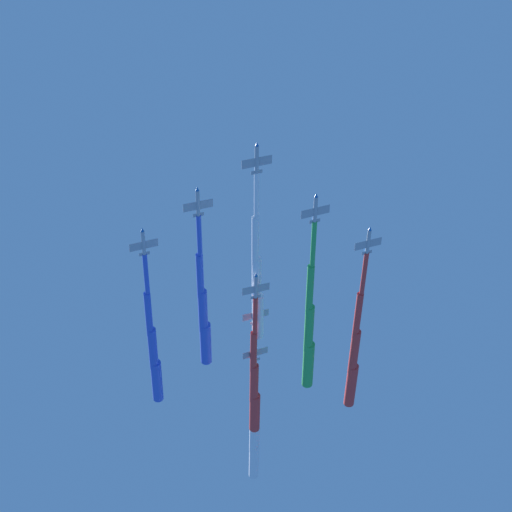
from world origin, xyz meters
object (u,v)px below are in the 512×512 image
object	(u,v)px
jet_port_outer	(254,384)
jet_port_inner	(309,330)
jet_lead	(257,281)
jet_starboard_inner	(203,312)
jet_starboard_mid	(153,350)
jet_starboard_outer	(254,415)
jet_trail_port	(254,436)
jet_port_mid	(354,353)

from	to	relation	value
jet_port_outer	jet_port_inner	bearing A→B (deg)	-54.12
jet_lead	jet_starboard_inner	distance (m)	20.40
jet_port_outer	jet_lead	bearing A→B (deg)	-87.04
jet_starboard_mid	jet_port_outer	world-z (taller)	jet_starboard_mid
jet_port_outer	jet_starboard_outer	xyz separation A→B (m)	(-0.70, 20.15, 3.65)
jet_starboard_outer	jet_port_inner	bearing A→B (deg)	-67.69
jet_starboard_mid	jet_starboard_outer	world-z (taller)	jet_starboard_outer
jet_port_inner	jet_trail_port	world-z (taller)	jet_trail_port
jet_port_outer	jet_starboard_outer	size ratio (longest dim) A/B	0.89
jet_port_mid	jet_starboard_outer	bearing A→B (deg)	137.79
jet_port_outer	jet_starboard_outer	bearing A→B (deg)	91.99
jet_starboard_mid	jet_port_outer	xyz separation A→B (m)	(31.34, 14.25, -2.67)
jet_port_mid	jet_port_outer	xyz separation A→B (m)	(-32.08, 9.58, -3.66)
jet_starboard_inner	jet_port_inner	bearing A→B (deg)	11.51
jet_lead	jet_starboard_mid	xyz separation A→B (m)	(-33.54, 28.30, -0.16)
jet_port_outer	jet_trail_port	world-z (taller)	jet_trail_port
jet_lead	jet_starboard_outer	xyz separation A→B (m)	(-2.90, 62.70, 0.81)
jet_starboard_mid	jet_starboard_outer	bearing A→B (deg)	48.30
jet_starboard_outer	jet_trail_port	size ratio (longest dim) A/B	1.13
jet_lead	jet_starboard_mid	distance (m)	43.89
jet_starboard_mid	jet_port_outer	size ratio (longest dim) A/B	1.03
jet_port_mid	jet_starboard_mid	distance (m)	63.60
jet_lead	jet_port_inner	distance (m)	24.06
jet_port_mid	jet_starboard_mid	world-z (taller)	jet_port_mid
jet_port_inner	jet_port_mid	xyz separation A→B (m)	(14.58, 14.61, 3.53)
jet_starboard_inner	jet_starboard_mid	distance (m)	23.61
jet_port_inner	jet_starboard_mid	bearing A→B (deg)	168.50
jet_starboard_inner	jet_starboard_outer	xyz separation A→B (m)	(13.68, 50.83, 1.01)
jet_port_mid	jet_starboard_outer	world-z (taller)	jet_port_mid
jet_port_inner	jet_trail_port	distance (m)	55.96
jet_port_mid	jet_starboard_mid	bearing A→B (deg)	-175.79
jet_trail_port	jet_port_mid	bearing A→B (deg)	-48.87
jet_port_inner	jet_starboard_outer	world-z (taller)	jet_starboard_outer
jet_lead	jet_starboard_outer	bearing A→B (deg)	92.65
jet_port_mid	jet_port_outer	bearing A→B (deg)	163.37
jet_starboard_mid	jet_trail_port	world-z (taller)	jet_starboard_mid
jet_starboard_outer	jet_port_outer	bearing A→B (deg)	-88.01
jet_port_inner	jet_starboard_outer	distance (m)	48.05
jet_lead	jet_port_outer	xyz separation A→B (m)	(-2.20, 42.56, -2.84)
jet_starboard_mid	jet_starboard_outer	distance (m)	46.08
jet_port_mid	jet_lead	bearing A→B (deg)	-132.18
jet_starboard_inner	jet_starboard_mid	world-z (taller)	jet_starboard_mid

